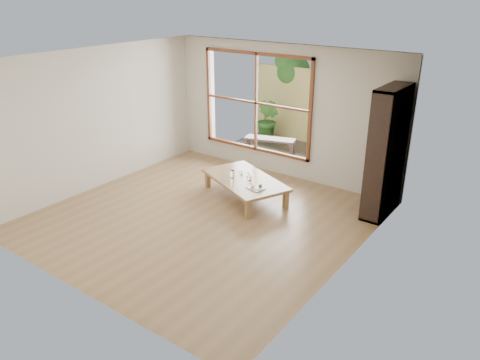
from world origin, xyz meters
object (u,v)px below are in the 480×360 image
object	(u,v)px
bookshelf	(386,153)
garden_bench	(270,141)
low_table	(245,181)
food_tray	(256,188)

from	to	relation	value
bookshelf	garden_bench	distance (m)	3.51
low_table	garden_bench	bearing A→B (deg)	135.70
bookshelf	garden_bench	size ratio (longest dim) A/B	1.82
low_table	garden_bench	world-z (taller)	garden_bench
low_table	garden_bench	distance (m)	2.42
food_tray	bookshelf	bearing A→B (deg)	44.43
low_table	bookshelf	bearing A→B (deg)	44.62
bookshelf	garden_bench	bearing A→B (deg)	155.68
bookshelf	low_table	bearing A→B (deg)	-159.34
bookshelf	food_tray	size ratio (longest dim) A/B	6.59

